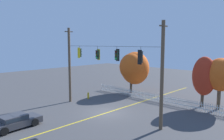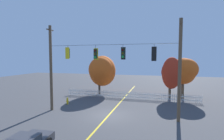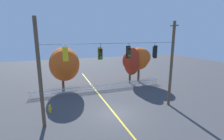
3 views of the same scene
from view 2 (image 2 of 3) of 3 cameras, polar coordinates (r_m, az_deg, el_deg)
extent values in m
plane|color=#424244|center=(17.31, -1.04, -14.62)|extent=(80.00, 80.00, 0.00)
cube|color=gold|center=(17.31, -1.04, -14.61)|extent=(0.16, 36.00, 0.01)
cylinder|color=brown|center=(19.20, -19.46, 0.50)|extent=(0.29, 0.29, 8.87)
cylinder|color=brown|center=(15.86, 21.39, -0.22)|extent=(0.29, 0.29, 8.87)
cube|color=brown|center=(19.39, -19.74, 12.34)|extent=(0.10, 1.10, 0.10)
cube|color=brown|center=(16.09, 21.76, 14.07)|extent=(0.10, 1.10, 0.10)
cylinder|color=black|center=(16.45, -1.07, 8.34)|extent=(12.43, 0.02, 0.02)
cylinder|color=black|center=(18.13, -14.32, 7.34)|extent=(0.03, 0.03, 0.30)
cube|color=yellow|center=(17.99, -14.49, 5.40)|extent=(0.43, 0.02, 1.16)
cube|color=#1E3323|center=(18.10, -14.29, 5.39)|extent=(0.30, 0.24, 0.94)
cylinder|color=#410706|center=(18.23, -14.09, 6.37)|extent=(0.20, 0.03, 0.20)
cube|color=#1E3323|center=(18.27, -14.03, 6.73)|extent=(0.22, 0.12, 0.06)
cylinder|color=#463B09|center=(18.22, -14.08, 5.39)|extent=(0.20, 0.03, 0.20)
cube|color=#1E3323|center=(18.26, -14.01, 5.75)|extent=(0.22, 0.12, 0.06)
cylinder|color=green|center=(18.21, -14.06, 4.40)|extent=(0.20, 0.03, 0.20)
cube|color=#1E3323|center=(18.25, -14.00, 4.76)|extent=(0.22, 0.12, 0.06)
cylinder|color=black|center=(16.87, -5.48, 7.51)|extent=(0.03, 0.03, 0.41)
cube|color=yellow|center=(16.96, -5.31, 5.26)|extent=(0.43, 0.02, 1.12)
cube|color=#1E3323|center=(16.84, -5.47, 5.27)|extent=(0.30, 0.24, 0.91)
cylinder|color=#410706|center=(16.72, -5.64, 6.32)|extent=(0.20, 0.03, 0.20)
cube|color=#1E3323|center=(16.68, -5.70, 6.72)|extent=(0.22, 0.12, 0.06)
cylinder|color=#463B09|center=(16.71, -5.63, 5.28)|extent=(0.20, 0.03, 0.20)
cube|color=#1E3323|center=(16.67, -5.69, 5.68)|extent=(0.22, 0.12, 0.06)
cylinder|color=green|center=(16.71, -5.63, 4.24)|extent=(0.20, 0.03, 0.20)
cube|color=#1E3323|center=(16.67, -5.69, 4.64)|extent=(0.22, 0.12, 0.06)
cylinder|color=black|center=(16.11, 3.63, 7.79)|extent=(0.03, 0.03, 0.36)
cube|color=black|center=(16.21, 3.71, 5.50)|extent=(0.43, 0.02, 1.15)
cube|color=#1E3323|center=(16.08, 3.62, 5.51)|extent=(0.30, 0.24, 0.93)
cylinder|color=#410706|center=(15.96, 3.53, 6.64)|extent=(0.20, 0.03, 0.20)
cube|color=#1E3323|center=(15.92, 3.49, 7.06)|extent=(0.22, 0.12, 0.06)
cylinder|color=#463B09|center=(15.95, 3.52, 5.53)|extent=(0.20, 0.03, 0.20)
cube|color=#1E3323|center=(15.91, 3.49, 5.94)|extent=(0.22, 0.12, 0.06)
cylinder|color=green|center=(15.94, 3.52, 4.41)|extent=(0.20, 0.03, 0.20)
cube|color=#1E3323|center=(15.90, 3.48, 4.83)|extent=(0.22, 0.12, 0.06)
cylinder|color=black|center=(15.78, 13.72, 7.72)|extent=(0.03, 0.03, 0.38)
cube|color=black|center=(15.62, 13.66, 5.19)|extent=(0.43, 0.02, 1.26)
cube|color=black|center=(15.75, 13.68, 5.18)|extent=(0.30, 0.24, 1.01)
cylinder|color=#410706|center=(15.90, 13.71, 6.39)|extent=(0.20, 0.03, 0.20)
cube|color=black|center=(15.95, 13.72, 6.79)|extent=(0.22, 0.12, 0.06)
cylinder|color=#463B09|center=(15.88, 13.69, 5.17)|extent=(0.20, 0.03, 0.20)
cube|color=black|center=(15.93, 13.70, 5.58)|extent=(0.22, 0.12, 0.06)
cylinder|color=green|center=(15.88, 13.67, 3.95)|extent=(0.20, 0.03, 0.20)
cube|color=black|center=(15.93, 13.68, 4.37)|extent=(0.22, 0.12, 0.06)
cube|color=silver|center=(26.76, -13.95, -6.96)|extent=(0.06, 0.04, 1.00)
cube|color=silver|center=(26.65, -13.52, -7.00)|extent=(0.06, 0.04, 1.00)
cube|color=silver|center=(26.54, -13.10, -7.04)|extent=(0.06, 0.04, 1.00)
cube|color=silver|center=(26.44, -12.66, -7.07)|extent=(0.06, 0.04, 1.00)
cube|color=silver|center=(26.33, -12.23, -7.11)|extent=(0.06, 0.04, 1.00)
cube|color=silver|center=(26.23, -11.79, -7.15)|extent=(0.06, 0.04, 1.00)
cube|color=silver|center=(26.13, -11.35, -7.18)|extent=(0.06, 0.04, 1.00)
cube|color=silver|center=(26.03, -10.90, -7.22)|extent=(0.06, 0.04, 1.00)
cube|color=silver|center=(25.93, -10.45, -7.26)|extent=(0.06, 0.04, 1.00)
cube|color=silver|center=(25.84, -10.00, -7.29)|extent=(0.06, 0.04, 1.00)
cube|color=silver|center=(25.75, -9.54, -7.33)|extent=(0.06, 0.04, 1.00)
cube|color=silver|center=(25.65, -9.09, -7.37)|extent=(0.06, 0.04, 1.00)
cube|color=silver|center=(25.56, -8.62, -7.40)|extent=(0.06, 0.04, 1.00)
cube|color=silver|center=(25.47, -8.16, -7.44)|extent=(0.06, 0.04, 1.00)
cube|color=silver|center=(25.39, -7.69, -7.47)|extent=(0.06, 0.04, 1.00)
cube|color=silver|center=(25.30, -7.21, -7.51)|extent=(0.06, 0.04, 1.00)
cube|color=silver|center=(25.22, -6.74, -7.54)|extent=(0.06, 0.04, 1.00)
cube|color=silver|center=(25.13, -6.26, -7.58)|extent=(0.06, 0.04, 1.00)
cube|color=silver|center=(25.05, -5.78, -7.61)|extent=(0.06, 0.04, 1.00)
cube|color=silver|center=(24.97, -5.29, -7.64)|extent=(0.06, 0.04, 1.00)
cube|color=silver|center=(24.90, -4.80, -7.68)|extent=(0.06, 0.04, 1.00)
cube|color=silver|center=(24.82, -4.31, -7.71)|extent=(0.06, 0.04, 1.00)
cube|color=silver|center=(24.75, -3.82, -7.74)|extent=(0.06, 0.04, 1.00)
cube|color=silver|center=(24.68, -3.32, -7.77)|extent=(0.06, 0.04, 1.00)
cube|color=silver|center=(24.61, -2.82, -7.81)|extent=(0.06, 0.04, 1.00)
cube|color=silver|center=(24.54, -2.32, -7.84)|extent=(0.06, 0.04, 1.00)
cube|color=silver|center=(24.47, -1.81, -7.87)|extent=(0.06, 0.04, 1.00)
cube|color=silver|center=(24.41, -1.30, -7.90)|extent=(0.06, 0.04, 1.00)
cube|color=silver|center=(24.35, -0.79, -7.93)|extent=(0.06, 0.04, 1.00)
cube|color=silver|center=(24.29, -0.28, -7.96)|extent=(0.06, 0.04, 1.00)
cube|color=silver|center=(24.23, 0.24, -7.99)|extent=(0.06, 0.04, 1.00)
cube|color=silver|center=(24.17, 0.76, -8.02)|extent=(0.06, 0.04, 1.00)
cube|color=silver|center=(24.12, 1.28, -8.04)|extent=(0.06, 0.04, 1.00)
cube|color=silver|center=(24.07, 1.81, -8.07)|extent=(0.06, 0.04, 1.00)
cube|color=silver|center=(24.02, 2.33, -8.10)|extent=(0.06, 0.04, 1.00)
cube|color=silver|center=(23.97, 2.86, -8.12)|extent=(0.06, 0.04, 1.00)
cube|color=silver|center=(23.92, 3.39, -8.15)|extent=(0.06, 0.04, 1.00)
cube|color=silver|center=(23.88, 3.93, -8.18)|extent=(0.06, 0.04, 1.00)
cube|color=silver|center=(23.84, 4.46, -8.20)|extent=(0.06, 0.04, 1.00)
cube|color=silver|center=(23.80, 5.00, -8.22)|extent=(0.06, 0.04, 1.00)
cube|color=silver|center=(23.76, 5.54, -8.25)|extent=(0.06, 0.04, 1.00)
cube|color=silver|center=(23.72, 6.08, -8.27)|extent=(0.06, 0.04, 1.00)
cube|color=silver|center=(23.69, 6.62, -8.29)|extent=(0.06, 0.04, 1.00)
cube|color=silver|center=(23.65, 7.16, -8.31)|extent=(0.06, 0.04, 1.00)
cube|color=silver|center=(23.63, 7.71, -8.33)|extent=(0.06, 0.04, 1.00)
cube|color=silver|center=(23.60, 8.26, -8.35)|extent=(0.06, 0.04, 1.00)
cube|color=silver|center=(23.57, 8.80, -8.37)|extent=(0.06, 0.04, 1.00)
cube|color=silver|center=(23.55, 9.35, -8.39)|extent=(0.06, 0.04, 1.00)
cube|color=silver|center=(23.53, 9.90, -8.41)|extent=(0.06, 0.04, 1.00)
cube|color=silver|center=(23.51, 10.45, -8.43)|extent=(0.06, 0.04, 1.00)
cube|color=silver|center=(23.49, 11.01, -8.44)|extent=(0.06, 0.04, 1.00)
cube|color=silver|center=(23.48, 11.56, -8.46)|extent=(0.06, 0.04, 1.00)
cube|color=silver|center=(23.46, 12.11, -8.47)|extent=(0.06, 0.04, 1.00)
cube|color=silver|center=(23.45, 12.67, -8.49)|extent=(0.06, 0.04, 1.00)
cube|color=silver|center=(23.44, 13.22, -8.50)|extent=(0.06, 0.04, 1.00)
cube|color=silver|center=(23.44, 13.78, -8.51)|extent=(0.06, 0.04, 1.00)
cube|color=silver|center=(23.43, 14.33, -8.52)|extent=(0.06, 0.04, 1.00)
cube|color=silver|center=(23.43, 14.89, -8.54)|extent=(0.06, 0.04, 1.00)
cube|color=silver|center=(23.43, 15.44, -8.55)|extent=(0.06, 0.04, 1.00)
cube|color=silver|center=(23.43, 16.00, -8.56)|extent=(0.06, 0.04, 1.00)
cube|color=silver|center=(23.44, 16.56, -8.56)|extent=(0.06, 0.04, 1.00)
cube|color=silver|center=(23.44, 17.11, -8.57)|extent=(0.06, 0.04, 1.00)
cube|color=silver|center=(23.45, 17.67, -8.58)|extent=(0.06, 0.04, 1.00)
cube|color=silver|center=(23.46, 18.22, -8.58)|extent=(0.06, 0.04, 1.00)
cube|color=silver|center=(23.48, 18.77, -8.59)|extent=(0.06, 0.04, 1.00)
cube|color=silver|center=(23.49, 19.33, -8.59)|extent=(0.06, 0.04, 1.00)
cube|color=silver|center=(23.51, 19.88, -8.60)|extent=(0.06, 0.04, 1.00)
cube|color=silver|center=(23.53, 20.43, -8.60)|extent=(0.06, 0.04, 1.00)
cube|color=silver|center=(23.55, 20.98, -8.60)|extent=(0.06, 0.04, 1.00)
cube|color=silver|center=(23.57, 21.53, -8.60)|extent=(0.06, 0.04, 1.00)
cube|color=silver|center=(23.60, 22.08, -8.61)|extent=(0.06, 0.04, 1.00)
cube|color=silver|center=(23.63, 22.63, -8.61)|extent=(0.06, 0.04, 1.00)
cube|color=silver|center=(23.66, 23.17, -8.60)|extent=(0.06, 0.04, 1.00)
cube|color=silver|center=(23.69, 23.72, -8.60)|extent=(0.06, 0.04, 1.00)
cube|color=silver|center=(23.72, 24.26, -8.60)|extent=(0.06, 0.04, 1.00)
cube|color=silver|center=(23.76, 24.80, -8.60)|extent=(0.06, 0.04, 1.00)
cube|color=silver|center=(23.80, 25.34, -8.59)|extent=(0.06, 0.04, 1.00)
cube|color=silver|center=(23.84, 25.88, -8.59)|extent=(0.06, 0.04, 1.00)
cube|color=silver|center=(23.88, 26.42, -8.58)|extent=(0.06, 0.04, 1.00)
cube|color=silver|center=(23.92, 26.95, -8.58)|extent=(0.06, 0.04, 1.00)
cube|color=silver|center=(23.97, 27.48, -8.57)|extent=(0.06, 0.04, 1.00)
cube|color=silver|center=(23.83, 5.55, -8.70)|extent=(17.98, 0.03, 0.08)
cube|color=silver|center=(23.74, 5.55, -7.71)|extent=(17.98, 0.03, 0.08)
cylinder|color=#473828|center=(26.69, -4.18, -5.66)|extent=(0.33, 0.33, 2.12)
ellipsoid|color=#DB5619|center=(26.66, -3.18, -0.29)|extent=(4.07, 3.95, 4.65)
ellipsoid|color=#DB5619|center=(26.03, -3.67, 0.06)|extent=(3.76, 3.24, 3.86)
cylinder|color=#473828|center=(25.26, 18.45, -6.30)|extent=(0.33, 0.33, 2.21)
ellipsoid|color=#B22D19|center=(24.72, 19.03, -0.95)|extent=(2.58, 2.11, 4.30)
ellipsoid|color=#B22D19|center=(25.11, 19.23, -0.62)|extent=(2.91, 2.42, 3.28)
cylinder|color=brown|center=(25.56, 22.23, -5.57)|extent=(0.37, 0.37, 2.82)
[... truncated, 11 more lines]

